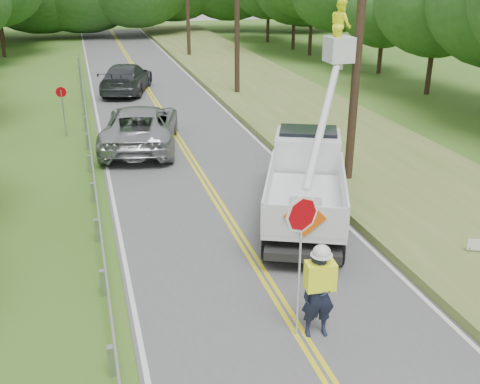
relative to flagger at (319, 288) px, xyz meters
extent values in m
plane|color=#31631A|center=(-0.34, -1.08, -1.21)|extent=(140.00, 140.00, 0.00)
cube|color=#535255|center=(-0.34, 12.92, -1.20)|extent=(7.20, 96.00, 0.02)
cube|color=yellow|center=(-0.44, 12.92, -1.19)|extent=(0.12, 96.00, 0.00)
cube|color=yellow|center=(-0.24, 12.92, -1.19)|extent=(0.12, 96.00, 0.00)
cube|color=silver|center=(-3.79, 12.92, -1.19)|extent=(0.12, 96.00, 0.00)
cube|color=silver|center=(3.11, 12.92, -1.19)|extent=(0.12, 96.00, 0.00)
cube|color=#A0A5A9|center=(-4.44, -0.08, -0.86)|extent=(0.12, 0.14, 0.70)
cube|color=#A0A5A9|center=(-4.44, 2.92, -0.86)|extent=(0.12, 0.14, 0.70)
cube|color=#A0A5A9|center=(-4.44, 5.92, -0.86)|extent=(0.12, 0.14, 0.70)
cube|color=#A0A5A9|center=(-4.44, 8.92, -0.86)|extent=(0.12, 0.14, 0.70)
cube|color=#A0A5A9|center=(-4.44, 11.92, -0.86)|extent=(0.12, 0.14, 0.70)
cube|color=#A0A5A9|center=(-4.44, 14.92, -0.86)|extent=(0.12, 0.14, 0.70)
cube|color=#A0A5A9|center=(-4.44, 17.92, -0.86)|extent=(0.12, 0.14, 0.70)
cube|color=#A0A5A9|center=(-4.44, 20.92, -0.86)|extent=(0.12, 0.14, 0.70)
cube|color=#A0A5A9|center=(-4.44, 23.92, -0.86)|extent=(0.12, 0.14, 0.70)
cube|color=#A0A5A9|center=(-4.44, 26.92, -0.86)|extent=(0.12, 0.14, 0.70)
cube|color=#A0A5A9|center=(-4.44, 29.92, -0.86)|extent=(0.12, 0.14, 0.70)
cube|color=#A0A5A9|center=(-4.44, 32.92, -0.86)|extent=(0.12, 0.14, 0.70)
cube|color=#A0A5A9|center=(-4.44, 35.92, -0.86)|extent=(0.12, 0.14, 0.70)
cube|color=#A0A5A9|center=(-4.34, 13.92, -0.61)|extent=(0.05, 48.00, 0.34)
cylinder|color=black|center=(4.66, 7.92, 3.79)|extent=(0.30, 0.30, 10.00)
cylinder|color=black|center=(4.66, 22.92, 3.79)|extent=(0.30, 0.30, 10.00)
cube|color=#53742E|center=(6.76, 12.92, -1.06)|extent=(7.00, 96.00, 0.30)
cylinder|color=#332319|center=(-10.55, 43.08, 0.56)|extent=(0.32, 0.32, 3.55)
cylinder|color=#332319|center=(-11.13, 49.18, 0.55)|extent=(0.32, 0.32, 3.51)
cylinder|color=#332319|center=(16.19, 20.34, 0.41)|extent=(0.32, 0.32, 3.25)
cylinder|color=#332319|center=(16.72, 27.29, 0.12)|extent=(0.32, 0.32, 2.65)
ellipsoid|color=#244C18|center=(16.72, 27.29, 3.36)|extent=(6.19, 6.19, 5.45)
cylinder|color=#332319|center=(15.79, 32.98, 0.47)|extent=(0.32, 0.32, 3.35)
cylinder|color=#332319|center=(15.14, 36.64, 0.94)|extent=(0.32, 0.32, 4.29)
cylinder|color=#332319|center=(14.98, 40.26, 0.36)|extent=(0.32, 0.32, 3.14)
cylinder|color=#332319|center=(14.34, 45.73, 0.38)|extent=(0.32, 0.32, 3.18)
imported|color=#191E33|center=(0.01, 0.00, -0.16)|extent=(0.80, 0.57, 2.05)
cube|color=#F5FF1E|center=(0.01, 0.00, 0.31)|extent=(0.67, 0.45, 0.62)
ellipsoid|color=white|center=(0.01, 0.00, 0.88)|extent=(0.38, 0.38, 0.31)
cylinder|color=#B7B7B7|center=(-0.43, 0.09, 0.25)|extent=(0.04, 0.04, 2.88)
cylinder|color=#A6010A|center=(-0.43, 0.09, 1.76)|extent=(0.80, 0.26, 0.82)
cylinder|color=black|center=(0.05, 3.51, -0.72)|extent=(0.64, 0.97, 0.93)
cylinder|color=black|center=(1.83, 2.74, -0.72)|extent=(0.64, 0.97, 0.93)
cylinder|color=black|center=(0.81, 5.29, -0.72)|extent=(0.64, 0.97, 0.93)
cylinder|color=black|center=(2.60, 4.53, -0.72)|extent=(0.64, 0.97, 0.93)
cylinder|color=black|center=(1.77, 7.52, -0.72)|extent=(0.64, 0.97, 0.93)
cylinder|color=black|center=(3.56, 6.76, -0.72)|extent=(0.64, 0.97, 0.93)
cube|color=black|center=(1.82, 5.18, -0.66)|extent=(4.32, 6.51, 0.24)
cube|color=silver|center=(1.55, 4.55, -0.17)|extent=(3.81, 4.99, 0.21)
cube|color=silver|center=(0.55, 4.98, 0.32)|extent=(1.81, 4.13, 0.87)
cube|color=silver|center=(2.56, 4.12, 0.32)|extent=(1.81, 4.13, 0.87)
cube|color=silver|center=(0.68, 2.52, 0.32)|extent=(2.08, 0.93, 0.87)
cube|color=silver|center=(2.85, 7.59, 0.12)|extent=(2.74, 2.56, 1.75)
cube|color=black|center=(2.93, 7.76, 0.75)|extent=(2.28, 1.93, 0.73)
cube|color=silver|center=(1.13, 3.57, 0.32)|extent=(1.15, 1.15, 0.78)
cube|color=silver|center=(3.96, 7.92, 3.74)|extent=(0.83, 0.83, 0.83)
imported|color=#F5FF1E|center=(3.96, 7.92, 4.53)|extent=(0.62, 0.80, 1.65)
cube|color=#F25408|center=(0.65, 2.46, 0.46)|extent=(1.03, 0.47, 1.10)
imported|color=#A1A5A8|center=(-2.10, 14.63, -0.27)|extent=(4.33, 7.11, 1.84)
imported|color=#373B3E|center=(-1.66, 26.06, -0.31)|extent=(4.10, 6.53, 1.76)
cylinder|color=#A0A5A9|center=(-5.36, 17.19, -0.10)|extent=(0.06, 0.06, 2.21)
cylinder|color=#A6010A|center=(-5.36, 17.19, 0.90)|extent=(0.50, 0.03, 0.50)
cube|color=white|center=(5.48, 1.79, -0.69)|extent=(0.45, 0.22, 0.33)
cylinder|color=#A0A5A9|center=(5.29, 1.79, -0.97)|extent=(0.02, 0.02, 0.47)
cylinder|color=#A0A5A9|center=(5.66, 1.79, -0.97)|extent=(0.02, 0.02, 0.47)
camera|label=1|loc=(-4.43, -9.27, 6.47)|focal=41.45mm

